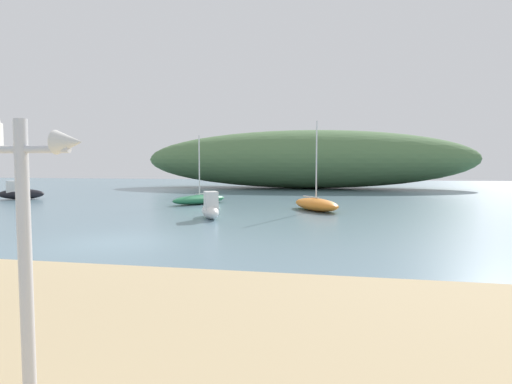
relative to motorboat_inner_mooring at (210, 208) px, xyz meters
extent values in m
plane|color=slate|center=(-1.33, -6.58, -0.49)|extent=(120.00, 120.00, 0.00)
ellipsoid|color=#517547|center=(2.50, 27.41, 2.73)|extent=(36.55, 12.09, 6.43)
cylinder|color=silver|center=(3.08, -15.71, 1.11)|extent=(0.12, 0.12, 2.79)
cylinder|color=silver|center=(3.08, -15.71, 2.23)|extent=(0.97, 0.07, 0.07)
cone|color=silver|center=(3.57, -15.71, 2.29)|extent=(0.26, 0.22, 0.22)
ellipsoid|color=white|center=(-0.03, 0.06, -0.14)|extent=(1.74, 2.54, 0.70)
cube|color=silver|center=(0.08, -0.16, 0.40)|extent=(0.91, 1.03, 0.86)
ellipsoid|color=black|center=(-17.28, 8.02, -0.10)|extent=(3.36, 2.35, 0.78)
cube|color=silver|center=(-17.57, 7.89, 0.46)|extent=(1.39, 1.29, 0.88)
ellipsoid|color=#287A4C|center=(-2.88, 6.91, -0.18)|extent=(3.32, 4.20, 0.61)
cylinder|color=silver|center=(-2.88, 6.91, 1.99)|extent=(0.08, 0.08, 4.10)
cylinder|color=silver|center=(-2.54, 7.44, 0.19)|extent=(1.08, 1.62, 0.06)
ellipsoid|color=orange|center=(4.84, 4.44, -0.14)|extent=(3.45, 4.21, 0.70)
cylinder|color=silver|center=(4.84, 4.44, 2.27)|extent=(0.08, 0.08, 4.55)
cylinder|color=silver|center=(4.52, 4.95, 0.25)|extent=(1.03, 1.56, 0.06)
camera|label=1|loc=(5.87, -18.98, 2.09)|focal=28.94mm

